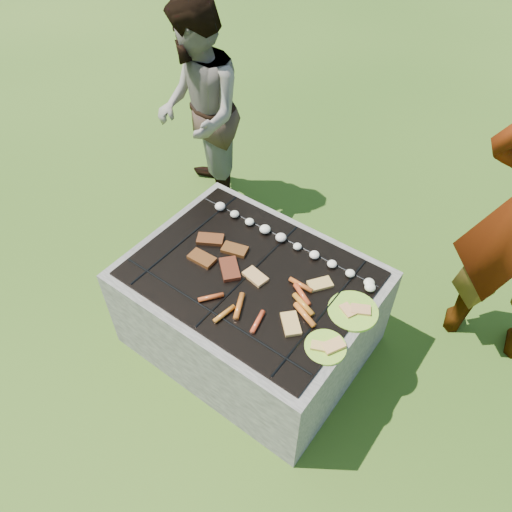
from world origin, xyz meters
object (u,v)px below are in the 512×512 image
Objects in this scene: plate_near at (326,347)px; bystander at (199,114)px; plate_far at (353,311)px; fire_pit at (251,311)px.

plate_near is 1.94m from bystander.
plate_far and plate_near have the same top height.
fire_pit is 4.43× the size of plate_far.
plate_near is (0.00, -0.26, 0.00)m from plate_far.
plate_near is (0.56, -0.15, 0.33)m from fire_pit.
bystander reaches higher than plate_far.
plate_near is 0.17× the size of bystander.
bystander is (-1.65, 0.74, 0.16)m from plate_far.
bystander is at bearing 148.78° from plate_near.
plate_near is at bearing -15.29° from fire_pit.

